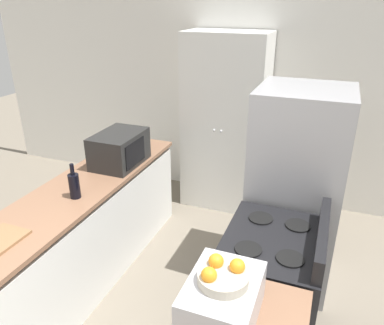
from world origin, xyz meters
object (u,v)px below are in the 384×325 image
wine_bottle (74,185)px  toaster_oven (222,300)px  refrigerator (295,191)px  microwave (120,149)px  stove (269,291)px  pantry_cabinet (225,123)px  fruit_bowl (222,275)px

wine_bottle → toaster_oven: size_ratio=0.64×
refrigerator → toaster_oven: bearing=-96.0°
microwave → wine_bottle: 0.69m
toaster_oven → wine_bottle: bearing=152.3°
microwave → toaster_oven: microwave is taller
microwave → wine_bottle: microwave is taller
stove → microwave: (-1.56, 0.67, 0.60)m
refrigerator → microwave: 1.62m
pantry_cabinet → refrigerator: bearing=-49.8°
wine_bottle → toaster_oven: (1.42, -0.75, 0.00)m
stove → toaster_oven: 0.96m
toaster_oven → pantry_cabinet: bearing=106.2°
toaster_oven → microwave: bearing=134.9°
refrigerator → pantry_cabinet: bearing=130.2°
stove → wine_bottle: (-1.55, -0.02, 0.56)m
wine_bottle → fruit_bowl: (1.42, -0.74, 0.15)m
pantry_cabinet → toaster_oven: size_ratio=4.58×
refrigerator → fruit_bowl: (-0.17, -1.56, 0.31)m
stove → microwave: size_ratio=2.01×
pantry_cabinet → microwave: 1.41m
pantry_cabinet → fruit_bowl: (0.78, -2.68, 0.16)m
pantry_cabinet → microwave: (-0.65, -1.25, 0.05)m
wine_bottle → refrigerator: bearing=27.3°
toaster_oven → fruit_bowl: size_ratio=1.84×
fruit_bowl → stove: bearing=80.2°
stove → refrigerator: size_ratio=0.62×
pantry_cabinet → fruit_bowl: pantry_cabinet is taller
refrigerator → fruit_bowl: size_ratio=7.19×
fruit_bowl → microwave: bearing=134.9°
stove → pantry_cabinet: bearing=115.3°
stove → microwave: microwave is taller
stove → wine_bottle: 1.65m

